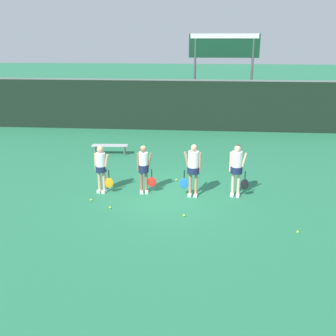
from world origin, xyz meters
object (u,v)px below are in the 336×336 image
Objects in this scene: tennis_ball_2 at (110,208)px; tennis_ball_4 at (176,180)px; player_3 at (237,166)px; player_0 at (101,165)px; tennis_ball_0 at (91,200)px; player_2 at (193,166)px; tennis_ball_1 at (298,232)px; tennis_ball_3 at (184,215)px; player_1 at (144,166)px; scoreboard at (224,54)px; bench_courtside at (110,146)px.

tennis_ball_4 is at bearing 55.26° from tennis_ball_2.
player_3 is at bearing -32.27° from tennis_ball_4.
player_0 is 23.55× the size of tennis_ball_0.
player_2 is 3.89m from tennis_ball_1.
tennis_ball_3 is (3.05, -0.91, 0.00)m from tennis_ball_0.
tennis_ball_2 reaches higher than tennis_ball_4.
player_1 is at bearing 13.35° from player_0.
scoreboard is 11.58m from player_3.
player_2 is 25.55× the size of tennis_ball_0.
player_3 reaches higher than tennis_ball_4.
tennis_ball_4 is at bearing -101.52° from scoreboard.
player_2 is (1.65, -0.15, 0.10)m from player_1.
tennis_ball_2 is at bearing -151.53° from player_3.
tennis_ball_1 is at bearing -15.11° from tennis_ball_0.
player_0 is (-4.45, -11.22, -3.16)m from scoreboard.
scoreboard is at bearing 72.85° from tennis_ball_2.
player_1 is 2.47m from tennis_ball_3.
player_2 is at bearing 12.38° from tennis_ball_0.
tennis_ball_0 is (0.60, -5.28, -0.35)m from bench_courtside.
player_0 is at bearing -150.90° from tennis_ball_4.
tennis_ball_0 is at bearing -160.74° from player_3.
bench_courtside is 23.77× the size of tennis_ball_2.
player_1 is at bearing 151.00° from tennis_ball_1.
player_2 is 26.61× the size of tennis_ball_4.
player_1 is 1.88m from tennis_ball_2.
tennis_ball_3 is at bearing -81.79° from tennis_ball_4.
player_3 is 4.28m from tennis_ball_2.
player_0 reaches higher than tennis_ball_4.
tennis_ball_0 is 0.97× the size of tennis_ball_3.
tennis_ball_0 is (-3.26, -0.72, -1.02)m from player_2.
player_2 reaches higher than tennis_ball_2.
player_0 reaches higher than tennis_ball_2.
tennis_ball_2 is (-0.86, -1.40, -0.92)m from player_1.
tennis_ball_1 is 5.52m from tennis_ball_2.
player_3 is at bearing -11.36° from player_1.
player_2 is at bearing -96.89° from scoreboard.
bench_courtside is 22.85× the size of tennis_ball_3.
tennis_ball_1 and tennis_ball_4 have the same top height.
player_3 is 4.85m from tennis_ball_0.
player_1 is at bearing 28.23° from tennis_ball_0.
player_2 reaches higher than bench_courtside.
scoreboard is 13.75m from tennis_ball_2.
player_1 is 0.93× the size of player_2.
bench_courtside is at bearing -127.79° from scoreboard.
tennis_ball_0 is at bearing -87.24° from bench_courtside.
player_3 is at bearing 47.25° from tennis_ball_3.
tennis_ball_3 is (-1.62, -1.75, -1.02)m from player_3.
scoreboard reaches higher than player_3.
tennis_ball_2 is at bearing -80.67° from bench_courtside.
player_0 is at bearing -83.94° from bench_courtside.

